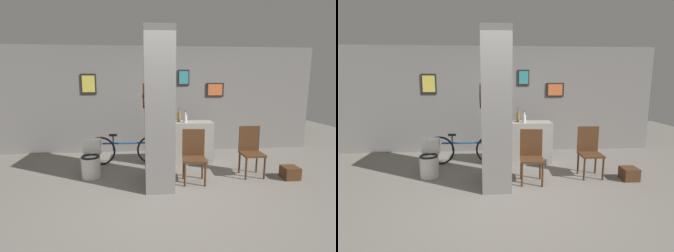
% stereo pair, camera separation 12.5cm
% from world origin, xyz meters
% --- Properties ---
extents(ground_plane, '(14.00, 14.00, 0.00)m').
position_xyz_m(ground_plane, '(0.00, 0.00, 0.00)').
color(ground_plane, slate).
extents(wall_back, '(8.00, 0.09, 2.60)m').
position_xyz_m(wall_back, '(0.00, 2.63, 1.30)').
color(wall_back, gray).
rests_on(wall_back, ground_plane).
extents(pillar_center, '(0.50, 0.97, 2.60)m').
position_xyz_m(pillar_center, '(-0.05, 0.48, 1.30)').
color(pillar_center, gray).
rests_on(pillar_center, ground_plane).
extents(counter_shelf, '(1.28, 0.44, 0.91)m').
position_xyz_m(counter_shelf, '(0.53, 1.58, 0.45)').
color(counter_shelf, gray).
rests_on(counter_shelf, ground_plane).
extents(toilet, '(0.35, 0.51, 0.68)m').
position_xyz_m(toilet, '(-1.29, 0.92, 0.30)').
color(toilet, white).
rests_on(toilet, ground_plane).
extents(chair_near_pillar, '(0.43, 0.43, 0.93)m').
position_xyz_m(chair_near_pillar, '(0.58, 0.52, 0.50)').
color(chair_near_pillar, '#4C2D19').
rests_on(chair_near_pillar, ground_plane).
extents(chair_by_doorway, '(0.41, 0.41, 0.93)m').
position_xyz_m(chair_by_doorway, '(1.72, 0.74, 0.50)').
color(chair_by_doorway, '#4C2D19').
rests_on(chair_by_doorway, ground_plane).
extents(bicycle, '(1.69, 0.42, 0.67)m').
position_xyz_m(bicycle, '(-0.68, 1.58, 0.33)').
color(bicycle, black).
rests_on(bicycle, ground_plane).
extents(bottle_tall, '(0.07, 0.07, 0.30)m').
position_xyz_m(bottle_tall, '(0.46, 1.64, 1.02)').
color(bottle_tall, olive).
rests_on(bottle_tall, counter_shelf).
extents(bottle_short, '(0.08, 0.08, 0.26)m').
position_xyz_m(bottle_short, '(0.58, 1.50, 1.00)').
color(bottle_short, silver).
rests_on(bottle_short, counter_shelf).
extents(floor_crate, '(0.28, 0.28, 0.23)m').
position_xyz_m(floor_crate, '(2.37, 0.46, 0.11)').
color(floor_crate, '#4C2D19').
rests_on(floor_crate, ground_plane).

